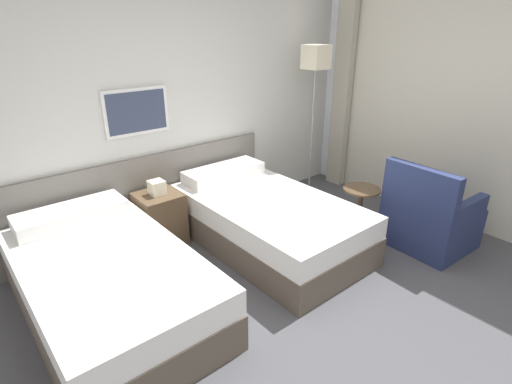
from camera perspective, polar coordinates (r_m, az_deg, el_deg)
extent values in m
plane|color=#47474C|center=(3.21, 10.07, -17.75)|extent=(16.00, 16.00, 0.00)
cube|color=silver|center=(4.23, -12.25, 12.63)|extent=(10.00, 0.06, 2.70)
cube|color=slate|center=(4.29, -15.38, -0.53)|extent=(2.88, 0.04, 0.85)
cube|color=white|center=(4.03, -16.71, 10.93)|extent=(0.64, 0.03, 0.44)
cube|color=#333D56|center=(4.02, -16.61, 10.90)|extent=(0.58, 0.01, 0.38)
cube|color=#A8A393|center=(5.41, 12.26, 14.52)|extent=(0.10, 0.24, 2.64)
cube|color=brown|center=(3.35, -19.89, -13.86)|extent=(1.12, 1.95, 0.29)
cube|color=white|center=(3.21, -20.50, -10.29)|extent=(1.11, 1.93, 0.21)
cube|color=white|center=(3.78, -24.88, -2.94)|extent=(0.89, 0.34, 0.13)
cube|color=brown|center=(4.03, 1.80, -5.65)|extent=(1.12, 1.95, 0.29)
cube|color=white|center=(3.92, 1.84, -2.45)|extent=(1.11, 1.93, 0.21)
cube|color=white|center=(4.39, -4.62, 2.78)|extent=(0.89, 0.34, 0.13)
cube|color=brown|center=(4.13, -13.54, -3.68)|extent=(0.41, 0.42, 0.53)
cube|color=beige|center=(3.99, -13.98, 0.62)|extent=(0.14, 0.14, 0.14)
cylinder|color=#9E9993|center=(5.32, 7.51, -0.02)|extent=(0.24, 0.24, 0.02)
cylinder|color=#9E9993|center=(5.07, 7.97, 8.20)|extent=(0.02, 0.02, 1.56)
cube|color=beige|center=(4.91, 8.58, 18.55)|extent=(0.26, 0.26, 0.27)
cylinder|color=brown|center=(4.42, 14.23, -5.70)|extent=(0.25, 0.25, 0.01)
cylinder|color=brown|center=(4.30, 14.55, -2.75)|extent=(0.05, 0.05, 0.49)
cylinder|color=brown|center=(4.20, 14.89, 0.37)|extent=(0.38, 0.38, 0.02)
cube|color=navy|center=(4.37, 23.59, -4.43)|extent=(0.75, 0.76, 0.41)
cube|color=navy|center=(3.95, 22.34, -0.03)|extent=(0.14, 0.73, 0.48)
cube|color=navy|center=(4.13, 27.98, -2.32)|extent=(0.61, 0.12, 0.18)
cube|color=navy|center=(4.40, 20.68, 0.43)|extent=(0.61, 0.12, 0.18)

